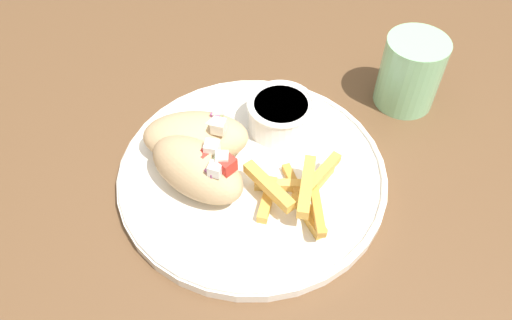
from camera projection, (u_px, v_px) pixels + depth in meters
name	position (u px, v px, depth m)	size (l,w,h in m)	color
table	(287.00, 195.00, 0.67)	(1.31, 1.31, 0.76)	brown
plate	(256.00, 173.00, 0.59)	(0.32, 0.32, 0.02)	white
pita_sandwich_near	(202.00, 169.00, 0.55)	(0.14, 0.12, 0.07)	tan
pita_sandwich_far	(200.00, 137.00, 0.59)	(0.13, 0.08, 0.06)	tan
fries_pile	(302.00, 192.00, 0.55)	(0.11, 0.11, 0.04)	gold
sauce_ramekin	(284.00, 113.00, 0.62)	(0.08, 0.08, 0.04)	white
water_glass	(413.00, 75.00, 0.65)	(0.08, 0.08, 0.10)	#8CCC93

